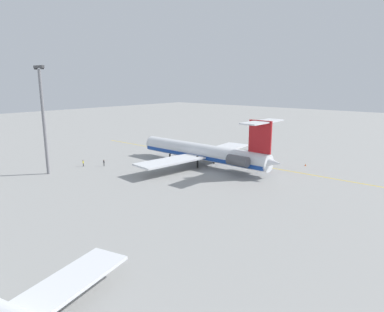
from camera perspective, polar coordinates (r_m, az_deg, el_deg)
The scene contains 8 objects.
ground at distance 101.56m, azimuth 3.06°, elevation 0.14°, with size 378.88×378.88×0.00m, color gray.
main_jetliner at distance 88.13m, azimuth 2.31°, elevation 0.61°, with size 44.19×39.35×12.90m.
ground_crew_near_nose at distance 91.04m, azimuth -14.43°, elevation -0.98°, with size 0.41×0.27×1.67m.
ground_crew_near_tail at distance 92.08m, azimuth -17.63°, elevation -1.01°, with size 0.27×0.38×1.69m.
safety_cone_nose at distance 93.27m, azimuth 18.32°, elevation -1.40°, with size 0.40×0.40×0.55m, color #EA590F.
safety_cone_wingtip at distance 119.11m, azimuth -0.71°, elevation 2.09°, with size 0.40×0.40×0.55m, color #EA590F.
taxiway_centreline at distance 96.36m, azimuth 4.93°, elevation -0.55°, with size 100.02×0.36×0.01m, color gold.
light_mast at distance 85.71m, azimuth -23.47°, elevation 6.11°, with size 4.00×0.70×24.81m.
Camera 1 is at (-60.75, 78.55, 21.28)m, focal length 32.11 mm.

